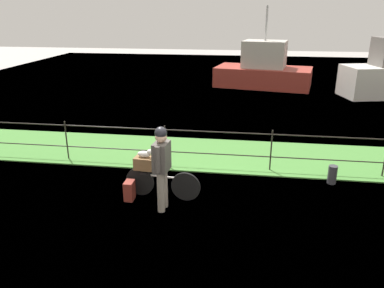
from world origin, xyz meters
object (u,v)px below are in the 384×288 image
(moored_boat_near, at_px, (263,70))
(backpack_on_paving, at_px, (130,190))
(wooden_crate, at_px, (145,163))
(bicycle_main, at_px, (162,183))
(terrier_dog, at_px, (145,154))
(mooring_bollard, at_px, (332,175))
(cyclist_person, at_px, (162,161))

(moored_boat_near, bearing_deg, backpack_on_paving, -103.93)
(wooden_crate, distance_m, moored_boat_near, 12.54)
(bicycle_main, relative_size, terrier_dog, 4.96)
(moored_boat_near, bearing_deg, mooring_bollard, -83.94)
(wooden_crate, xyz_separation_m, terrier_dog, (0.02, -0.00, 0.20))
(bicycle_main, bearing_deg, cyclist_person, -74.94)
(bicycle_main, xyz_separation_m, terrier_dog, (-0.33, 0.03, 0.62))
(cyclist_person, relative_size, mooring_bollard, 4.02)
(wooden_crate, height_order, cyclist_person, cyclist_person)
(wooden_crate, relative_size, terrier_dog, 1.21)
(backpack_on_paving, bearing_deg, bicycle_main, 105.99)
(bicycle_main, distance_m, wooden_crate, 0.54)
(bicycle_main, bearing_deg, mooring_bollard, 18.27)
(wooden_crate, relative_size, moored_boat_near, 0.08)
(backpack_on_paving, xyz_separation_m, mooring_bollard, (4.26, 1.38, 0.01))
(backpack_on_paving, bearing_deg, moored_boat_near, 166.04)
(backpack_on_paving, height_order, mooring_bollard, mooring_bollard)
(cyclist_person, xyz_separation_m, moored_boat_near, (2.33, 12.72, -0.20))
(bicycle_main, xyz_separation_m, cyclist_person, (0.12, -0.46, 0.68))
(bicycle_main, distance_m, cyclist_person, 0.83)
(terrier_dog, bearing_deg, bicycle_main, -5.67)
(mooring_bollard, bearing_deg, terrier_dog, -163.58)
(wooden_crate, xyz_separation_m, mooring_bollard, (3.98, 1.16, -0.53))
(wooden_crate, relative_size, cyclist_person, 0.23)
(terrier_dog, bearing_deg, mooring_bollard, 16.42)
(mooring_bollard, distance_m, moored_boat_near, 11.14)
(bicycle_main, xyz_separation_m, mooring_bollard, (3.63, 1.20, -0.12))
(cyclist_person, bearing_deg, mooring_bollard, 25.39)
(cyclist_person, height_order, backpack_on_paving, cyclist_person)
(bicycle_main, bearing_deg, moored_boat_near, 78.68)
(wooden_crate, height_order, mooring_bollard, wooden_crate)
(terrier_dog, height_order, mooring_bollard, terrier_dog)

